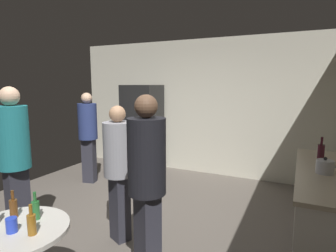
{
  "coord_description": "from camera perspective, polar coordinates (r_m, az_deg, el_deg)",
  "views": [
    {
      "loc": [
        1.97,
        -2.79,
        1.82
      ],
      "look_at": [
        0.36,
        0.6,
        1.26
      ],
      "focal_mm": 29.96,
      "sensor_mm": 36.0,
      "label": 1
    }
  ],
  "objects": [
    {
      "name": "kettle",
      "position": [
        3.35,
        29.32,
        -7.24
      ],
      "size": [
        0.24,
        0.17,
        0.18
      ],
      "color": "#B2B2B7",
      "rests_on": "kitchen_counter"
    },
    {
      "name": "wine_bottle_on_counter",
      "position": [
        3.75,
        28.66,
        -4.85
      ],
      "size": [
        0.08,
        0.08,
        0.31
      ],
      "color": "#3F141E",
      "rests_on": "kitchen_counter"
    },
    {
      "name": "beer_bottle_amber",
      "position": [
        2.36,
        -26.0,
        -17.43
      ],
      "size": [
        0.06,
        0.06,
        0.23
      ],
      "color": "#8C5919",
      "rests_on": "foreground_table"
    },
    {
      "name": "refrigerator",
      "position": [
        5.88,
        -5.21,
        -0.49
      ],
      "size": [
        0.7,
        0.68,
        1.8
      ],
      "color": "black",
      "rests_on": "ground_plane"
    },
    {
      "name": "ground_plane",
      "position": [
        3.89,
        -9.1,
        -20.26
      ],
      "size": [
        5.2,
        5.2,
        0.1
      ],
      "primitive_type": "cube",
      "color": "#5B544C"
    },
    {
      "name": "person_in_navy_shirt",
      "position": [
        5.33,
        -15.98,
        -0.91
      ],
      "size": [
        0.41,
        0.41,
        1.67
      ],
      "rotation": [
        0.0,
        0.0,
        -1.32
      ],
      "color": "#2D2D38",
      "rests_on": "ground_plane"
    },
    {
      "name": "kitchen_counter",
      "position": [
        3.62,
        29.36,
        -14.79
      ],
      "size": [
        0.64,
        2.03,
        0.9
      ],
      "color": "beige",
      "rests_on": "ground_plane"
    },
    {
      "name": "person_in_black_shirt",
      "position": [
        2.52,
        -4.32,
        -10.03
      ],
      "size": [
        0.46,
        0.46,
        1.73
      ],
      "rotation": [
        0.0,
        0.0,
        -2.08
      ],
      "color": "#2D2D38",
      "rests_on": "ground_plane"
    },
    {
      "name": "person_in_gray_shirt",
      "position": [
        3.27,
        -10.0,
        -7.52
      ],
      "size": [
        0.45,
        0.45,
        1.58
      ],
      "rotation": [
        0.0,
        0.0,
        -2.01
      ],
      "color": "#2D2D38",
      "rests_on": "ground_plane"
    },
    {
      "name": "foreground_table",
      "position": [
        2.59,
        -28.64,
        -19.95
      ],
      "size": [
        0.8,
        0.8,
        0.73
      ],
      "color": "beige",
      "rests_on": "ground_plane"
    },
    {
      "name": "person_in_teal_shirt",
      "position": [
        3.57,
        -28.82,
        -4.87
      ],
      "size": [
        0.4,
        0.4,
        1.79
      ],
      "rotation": [
        0.0,
        0.0,
        -0.21
      ],
      "color": "#2D2D38",
      "rests_on": "ground_plane"
    },
    {
      "name": "beer_bottle_green",
      "position": [
        2.59,
        -25.34,
        -15.08
      ],
      "size": [
        0.06,
        0.06,
        0.23
      ],
      "color": "#26662D",
      "rests_on": "foreground_table"
    },
    {
      "name": "beer_bottle_brown",
      "position": [
        2.7,
        -28.91,
        -14.33
      ],
      "size": [
        0.06,
        0.06,
        0.23
      ],
      "color": "#593314",
      "rests_on": "foreground_table"
    },
    {
      "name": "plastic_cup_blue",
      "position": [
        2.47,
        -29.21,
        -17.19
      ],
      "size": [
        0.08,
        0.08,
        0.11
      ],
      "primitive_type": "cylinder",
      "color": "blue",
      "rests_on": "foreground_table"
    },
    {
      "name": "wall_back",
      "position": [
        5.79,
        5.53,
        3.85
      ],
      "size": [
        5.32,
        0.06,
        2.7
      ],
      "primitive_type": "cube",
      "color": "beige",
      "rests_on": "ground_plane"
    }
  ]
}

